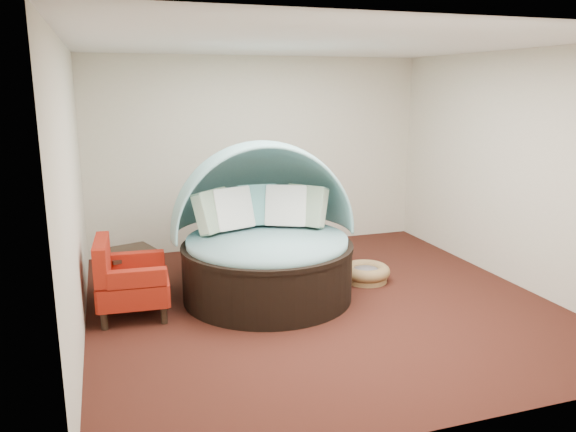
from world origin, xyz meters
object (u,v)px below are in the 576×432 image
object	(u,v)px
red_armchair	(127,280)
side_table	(130,267)
canopy_daybed	(265,225)
pet_basket	(366,273)

from	to	relation	value
red_armchair	side_table	distance (m)	0.59
canopy_daybed	pet_basket	bearing A→B (deg)	3.90
side_table	canopy_daybed	bearing A→B (deg)	-15.12
pet_basket	canopy_daybed	bearing A→B (deg)	-179.55
red_armchair	pet_basket	bearing A→B (deg)	7.65
canopy_daybed	red_armchair	bearing A→B (deg)	-169.83
red_armchair	side_table	xyz separation A→B (m)	(0.06, 0.59, -0.04)
pet_basket	red_armchair	bearing A→B (deg)	-176.13
canopy_daybed	red_armchair	distance (m)	1.62
canopy_daybed	side_table	world-z (taller)	canopy_daybed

